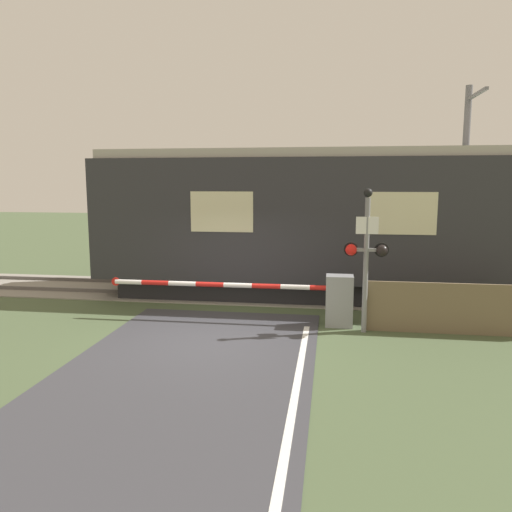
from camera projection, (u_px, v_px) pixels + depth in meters
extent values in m
plane|color=#475638|center=(212.00, 337.00, 10.40)|extent=(80.00, 80.00, 0.00)
cube|color=gray|center=(246.00, 292.00, 14.60)|extent=(36.00, 3.20, 0.03)
cube|color=#595451|center=(242.00, 295.00, 13.89)|extent=(36.00, 0.08, 0.10)
cube|color=#595451|center=(250.00, 285.00, 15.30)|extent=(36.00, 0.08, 0.10)
cube|color=black|center=(391.00, 287.00, 13.95)|extent=(14.97, 2.71, 0.60)
cube|color=#2D2D33|center=(394.00, 219.00, 13.67)|extent=(16.28, 3.19, 3.22)
cube|color=#ADA89E|center=(396.00, 154.00, 13.42)|extent=(15.95, 2.93, 0.24)
cube|color=beige|center=(402.00, 213.00, 12.07)|extent=(1.63, 0.02, 1.03)
cube|color=beige|center=(222.00, 212.00, 12.73)|extent=(1.63, 0.02, 1.03)
cube|color=gray|center=(339.00, 301.00, 11.14)|extent=(0.60, 0.44, 1.15)
cylinder|color=gray|center=(340.00, 288.00, 11.10)|extent=(0.16, 0.16, 0.18)
cylinder|color=red|center=(325.00, 288.00, 11.15)|extent=(0.66, 0.11, 0.11)
cylinder|color=white|center=(295.00, 287.00, 11.25)|extent=(0.66, 0.11, 0.11)
cylinder|color=red|center=(266.00, 286.00, 11.34)|extent=(0.66, 0.11, 0.11)
cylinder|color=white|center=(238.00, 285.00, 11.44)|extent=(0.66, 0.11, 0.11)
cylinder|color=red|center=(210.00, 284.00, 11.54)|extent=(0.66, 0.11, 0.11)
cylinder|color=white|center=(182.00, 284.00, 11.64)|extent=(0.66, 0.11, 0.11)
cylinder|color=red|center=(155.00, 283.00, 11.73)|extent=(0.66, 0.11, 0.11)
cylinder|color=white|center=(129.00, 282.00, 11.83)|extent=(0.66, 0.11, 0.11)
cylinder|color=red|center=(116.00, 281.00, 11.88)|extent=(0.20, 0.02, 0.20)
cylinder|color=gray|center=(366.00, 266.00, 10.56)|extent=(0.11, 0.11, 2.89)
cube|color=gray|center=(366.00, 250.00, 10.51)|extent=(0.76, 0.07, 0.07)
sphere|color=red|center=(351.00, 250.00, 10.51)|extent=(0.24, 0.24, 0.24)
sphere|color=black|center=(382.00, 250.00, 10.41)|extent=(0.24, 0.24, 0.24)
cylinder|color=black|center=(351.00, 249.00, 10.62)|extent=(0.30, 0.06, 0.30)
cylinder|color=black|center=(381.00, 250.00, 10.52)|extent=(0.30, 0.06, 0.30)
cube|color=white|center=(367.00, 225.00, 10.39)|extent=(0.46, 0.02, 0.36)
sphere|color=black|center=(368.00, 193.00, 10.34)|extent=(0.18, 0.18, 0.18)
cylinder|color=slate|center=(463.00, 188.00, 15.25)|extent=(0.20, 0.20, 6.06)
cube|color=slate|center=(477.00, 94.00, 13.99)|extent=(0.10, 1.80, 0.08)
cube|color=#726047|center=(456.00, 309.00, 10.53)|extent=(3.76, 0.06, 1.10)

